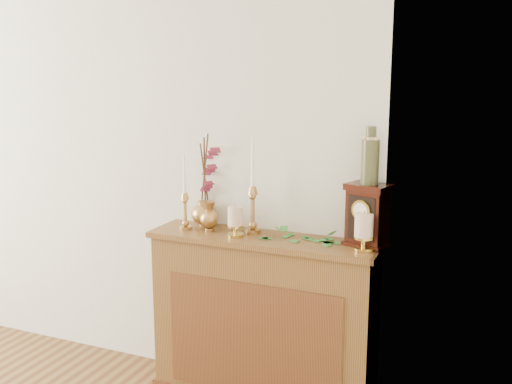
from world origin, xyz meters
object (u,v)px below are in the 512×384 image
at_px(candlestick_center, 253,202).
at_px(bud_vase, 209,217).
at_px(candlestick_left, 185,205).
at_px(ginger_jar, 209,183).
at_px(mantel_clock, 368,216).
at_px(ceramic_vase, 370,158).

relative_size(candlestick_center, bud_vase, 3.18).
height_order(candlestick_left, bud_vase, candlestick_left).
distance_m(candlestick_left, ginger_jar, 0.19).
distance_m(bud_vase, ginger_jar, 0.21).
bearing_deg(candlestick_left, ginger_jar, 66.46).
bearing_deg(candlestick_left, mantel_clock, 4.76).
xyz_separation_m(candlestick_left, bud_vase, (0.14, 0.02, -0.06)).
xyz_separation_m(candlestick_left, mantel_clock, (0.99, 0.08, 0.02)).
relative_size(candlestick_left, ginger_jar, 0.80).
xyz_separation_m(mantel_clock, ceramic_vase, (0.00, 0.00, 0.29)).
xyz_separation_m(ginger_jar, ceramic_vase, (0.92, -0.07, 0.20)).
height_order(mantel_clock, ceramic_vase, ceramic_vase).
bearing_deg(mantel_clock, candlestick_center, -161.86).
bearing_deg(bud_vase, ceramic_vase, 4.26).
xyz_separation_m(candlestick_center, bud_vase, (-0.23, -0.06, -0.09)).
xyz_separation_m(bud_vase, ceramic_vase, (0.85, 0.06, 0.36)).
bearing_deg(candlestick_left, ceramic_vase, 4.92).
height_order(candlestick_left, ginger_jar, ginger_jar).
distance_m(candlestick_center, ceramic_vase, 0.67).
height_order(ginger_jar, mantel_clock, ginger_jar).
bearing_deg(ginger_jar, mantel_clock, -4.47).
bearing_deg(ginger_jar, candlestick_center, -14.09).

